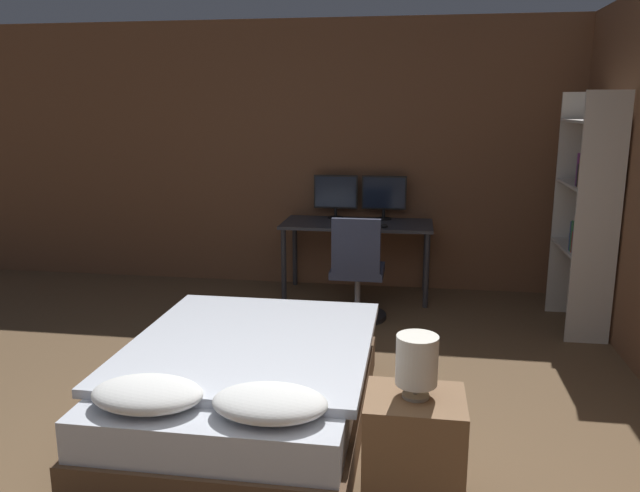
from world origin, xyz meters
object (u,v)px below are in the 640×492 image
at_px(bedside_lamp, 417,361).
at_px(monitor_right, 384,195).
at_px(monitor_left, 336,194).
at_px(keyboard, 355,226).
at_px(computer_mouse, 384,226).
at_px(office_chair, 357,279).
at_px(bookshelf, 588,205).
at_px(desk, 357,231).
at_px(nightstand, 413,454).
at_px(bed, 247,385).

distance_m(bedside_lamp, monitor_right, 3.60).
bearing_deg(monitor_left, keyboard, -61.90).
distance_m(computer_mouse, office_chair, 0.66).
bearing_deg(computer_mouse, keyboard, 180.00).
bearing_deg(bookshelf, keyboard, 166.43).
bearing_deg(desk, keyboard, -90.00).
xyz_separation_m(computer_mouse, office_chair, (-0.20, -0.50, -0.38)).
distance_m(nightstand, desk, 3.42).
bearing_deg(keyboard, computer_mouse, 0.00).
height_order(bed, monitor_right, monitor_right).
xyz_separation_m(monitor_right, office_chair, (-0.17, -0.96, -0.61)).
distance_m(bedside_lamp, keyboard, 3.17).
bearing_deg(computer_mouse, office_chair, -112.14).
bearing_deg(computer_mouse, monitor_left, 138.72).
height_order(bed, office_chair, office_chair).
bearing_deg(desk, monitor_left, 136.67).
relative_size(monitor_right, office_chair, 0.47).
distance_m(monitor_right, keyboard, 0.57).
distance_m(bed, office_chair, 2.01).
relative_size(monitor_right, computer_mouse, 6.33).
bearing_deg(monitor_left, office_chair, -71.70).
bearing_deg(monitor_left, bookshelf, -22.93).
bearing_deg(bed, monitor_left, 87.16).
xyz_separation_m(bed, bookshelf, (2.33, 1.98, 0.82)).
bearing_deg(monitor_left, desk, -43.33).
bearing_deg(bedside_lamp, bookshelf, 62.87).
bearing_deg(bed, computer_mouse, 74.83).
xyz_separation_m(nightstand, monitor_right, (-0.34, 3.57, 0.70)).
distance_m(desk, monitor_right, 0.47).
relative_size(bed, nightstand, 3.36).
relative_size(bedside_lamp, desk, 0.20).
bearing_deg(monitor_left, bed, -92.84).
relative_size(monitor_left, office_chair, 0.47).
xyz_separation_m(bed, office_chair, (0.46, 1.95, 0.13)).
bearing_deg(desk, bookshelf, -19.69).
distance_m(monitor_left, computer_mouse, 0.73).
relative_size(computer_mouse, bookshelf, 0.04).
distance_m(nightstand, bookshelf, 3.08).
relative_size(monitor_right, bookshelf, 0.22).
xyz_separation_m(bedside_lamp, keyboard, (-0.59, 3.12, 0.01)).
bearing_deg(monitor_right, office_chair, -100.14).
height_order(nightstand, monitor_right, monitor_right).
relative_size(computer_mouse, office_chair, 0.07).
distance_m(bed, nightstand, 1.18).
bearing_deg(monitor_right, desk, -136.67).
height_order(monitor_right, keyboard, monitor_right).
bearing_deg(keyboard, nightstand, -79.35).
height_order(nightstand, desk, desk).
xyz_separation_m(nightstand, bookshelf, (1.36, 2.65, 0.78)).
height_order(nightstand, monitor_left, monitor_left).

